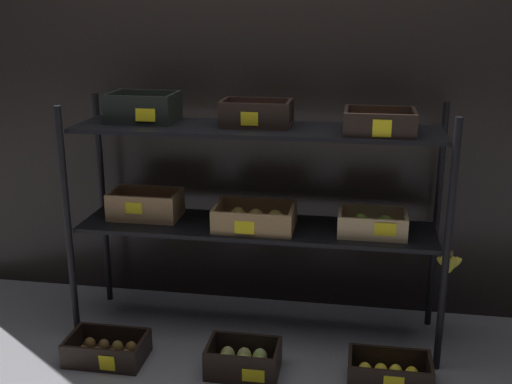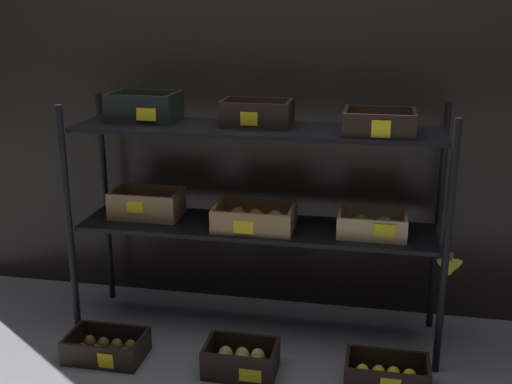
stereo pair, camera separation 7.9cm
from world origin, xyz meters
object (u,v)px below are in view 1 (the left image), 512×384
Objects in this scene: display_rack at (253,180)px; crate_ground_lemon at (389,376)px; crate_ground_kiwi at (107,351)px; crate_ground_pear at (243,361)px.

crate_ground_lemon is (0.67, -0.40, -0.74)m from display_rack.
display_rack is at bearing 149.24° from crate_ground_lemon.
display_rack reaches higher than crate_ground_kiwi.
crate_ground_pear is 0.91× the size of crate_ground_lemon.
crate_ground_kiwi is at bearing -179.94° from crate_ground_pear.
display_rack reaches higher than crate_ground_pear.
display_rack is 5.20× the size of crate_ground_lemon.
crate_ground_pear is 0.65m from crate_ground_lemon.
crate_ground_pear is at bearing 0.06° from crate_ground_kiwi.
crate_ground_kiwi is (-0.63, -0.39, -0.75)m from display_rack.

